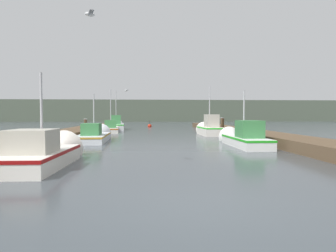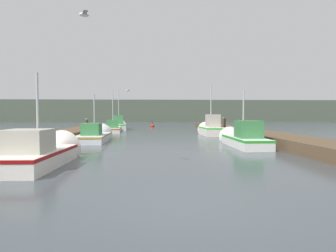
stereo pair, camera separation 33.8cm
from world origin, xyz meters
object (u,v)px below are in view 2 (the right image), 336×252
at_px(channel_buoy, 153,126).
at_px(seagull_1, 127,91).
at_px(fishing_boat_2, 96,135).
at_px(fishing_boat_1, 242,138).
at_px(fishing_boat_4, 113,128).
at_px(fishing_boat_0, 41,153).
at_px(mooring_piling_3, 241,130).
at_px(seagull_lead, 84,15).
at_px(mooring_piling_2, 224,126).
at_px(mooring_piling_0, 87,128).
at_px(fishing_boat_5, 119,125).
at_px(fishing_boat_3, 211,129).

xyz_separation_m(channel_buoy, seagull_1, (-2.10, -15.77, 3.50)).
relative_size(fishing_boat_2, seagull_1, 12.41).
distance_m(fishing_boat_1, seagull_1, 11.61).
distance_m(fishing_boat_4, channel_buoy, 11.69).
height_order(fishing_boat_4, channel_buoy, fishing_boat_4).
height_order(fishing_boat_1, fishing_boat_2, fishing_boat_2).
height_order(fishing_boat_0, channel_buoy, fishing_boat_0).
relative_size(fishing_boat_0, seagull_1, 9.97).
xyz_separation_m(mooring_piling_3, seagull_lead, (-8.16, -11.82, 3.92)).
bearing_deg(fishing_boat_0, channel_buoy, 83.88).
bearing_deg(mooring_piling_3, mooring_piling_2, 89.84).
height_order(fishing_boat_4, mooring_piling_0, fishing_boat_4).
xyz_separation_m(fishing_boat_0, fishing_boat_2, (0.08, 9.52, -0.07)).
height_order(mooring_piling_2, seagull_lead, seagull_lead).
xyz_separation_m(fishing_boat_0, fishing_boat_5, (-0.01, 24.10, 0.08)).
bearing_deg(seagull_1, mooring_piling_2, -132.65).
distance_m(fishing_boat_3, mooring_piling_3, 3.95).
distance_m(fishing_boat_0, seagull_lead, 4.79).
bearing_deg(mooring_piling_3, fishing_boat_3, 110.82).
height_order(channel_buoy, seagull_lead, seagull_lead).
bearing_deg(fishing_boat_2, fishing_boat_3, 26.27).
xyz_separation_m(fishing_boat_5, mooring_piling_0, (-0.98, -12.26, 0.22)).
bearing_deg(fishing_boat_1, seagull_lead, -133.00).
xyz_separation_m(mooring_piling_0, mooring_piling_3, (10.99, -1.52, -0.07)).
bearing_deg(mooring_piling_0, mooring_piling_3, -7.89).
bearing_deg(fishing_boat_4, fishing_boat_3, -36.73).
relative_size(fishing_boat_2, fishing_boat_4, 0.98).
xyz_separation_m(fishing_boat_5, seagull_lead, (1.84, -25.61, 4.08)).
bearing_deg(fishing_boat_2, fishing_boat_4, 89.16).
relative_size(fishing_boat_3, mooring_piling_2, 3.08).
xyz_separation_m(fishing_boat_5, mooring_piling_3, (10.01, -13.78, 0.16)).
distance_m(fishing_boat_3, mooring_piling_0, 9.83).
xyz_separation_m(fishing_boat_2, fishing_boat_5, (-0.09, 14.58, 0.15)).
distance_m(fishing_boat_5, mooring_piling_3, 17.03).
bearing_deg(channel_buoy, fishing_boat_0, -97.29).
height_order(fishing_boat_5, mooring_piling_2, fishing_boat_5).
bearing_deg(fishing_boat_5, seagull_1, -84.07).
distance_m(fishing_boat_0, fishing_boat_3, 16.43).
bearing_deg(fishing_boat_1, fishing_boat_5, 115.67).
distance_m(fishing_boat_4, mooring_piling_2, 10.81).
distance_m(fishing_boat_5, mooring_piling_2, 13.37).
distance_m(fishing_boat_2, fishing_boat_5, 14.58).
relative_size(mooring_piling_0, channel_buoy, 1.36).
height_order(fishing_boat_2, mooring_piling_2, fishing_boat_2).
bearing_deg(fishing_boat_5, fishing_boat_1, -69.28).
relative_size(mooring_piling_2, seagull_lead, 2.58).
xyz_separation_m(fishing_boat_1, mooring_piling_0, (-9.65, 6.15, 0.29)).
bearing_deg(fishing_boat_2, seagull_1, 69.63).
height_order(fishing_boat_4, seagull_1, fishing_boat_4).
bearing_deg(fishing_boat_5, mooring_piling_3, -58.51).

